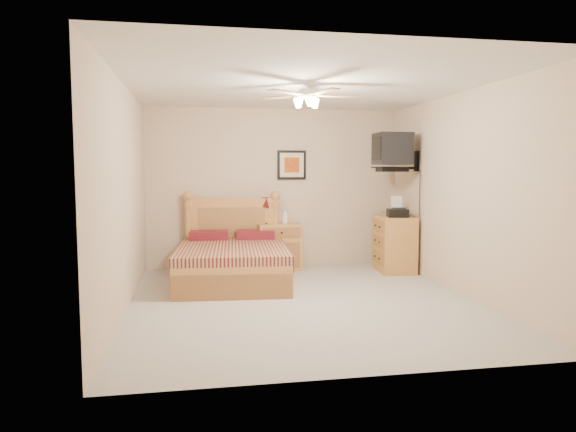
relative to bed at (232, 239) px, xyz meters
name	(u,v)px	position (x,y,z in m)	size (l,w,h in m)	color
floor	(303,301)	(0.76, -1.12, -0.61)	(4.50, 4.50, 0.00)	#A9A399
ceiling	(304,85)	(0.76, -1.12, 1.89)	(4.00, 4.50, 0.04)	white
wall_back	(275,188)	(0.76, 1.13, 0.64)	(4.00, 0.04, 2.50)	beige
wall_front	(367,211)	(0.76, -3.37, 0.64)	(4.00, 0.04, 2.50)	beige
wall_left	(124,197)	(-1.24, -1.12, 0.64)	(0.04, 4.50, 2.50)	beige
wall_right	(463,194)	(2.76, -1.12, 0.64)	(0.04, 4.50, 2.50)	beige
bed	(232,239)	(0.00, 0.00, 0.00)	(1.45, 1.90, 1.23)	#BD733B
nightstand	(278,246)	(0.77, 0.88, -0.26)	(0.66, 0.49, 0.71)	#C67D45
table_lamp	(265,210)	(0.58, 0.94, 0.30)	(0.22, 0.22, 0.41)	#591410
lotion_bottle	(285,216)	(0.88, 0.85, 0.21)	(0.09, 0.09, 0.23)	white
framed_picture	(292,165)	(1.03, 1.11, 1.01)	(0.46, 0.04, 0.46)	black
dresser	(395,244)	(2.49, 0.39, -0.19)	(0.50, 0.72, 0.85)	#C5733C
fax_machine	(398,207)	(2.47, 0.26, 0.39)	(0.29, 0.31, 0.31)	black
magazine_lower	(388,214)	(2.49, 0.68, 0.24)	(0.17, 0.24, 0.02)	#AA9C8A
magazine_upper	(388,212)	(2.50, 0.71, 0.26)	(0.19, 0.26, 0.02)	gray
wall_tv	(402,152)	(2.51, 0.22, 1.20)	(0.56, 0.46, 0.58)	black
ceiling_fan	(308,95)	(0.76, -1.32, 1.75)	(1.14, 1.14, 0.28)	white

